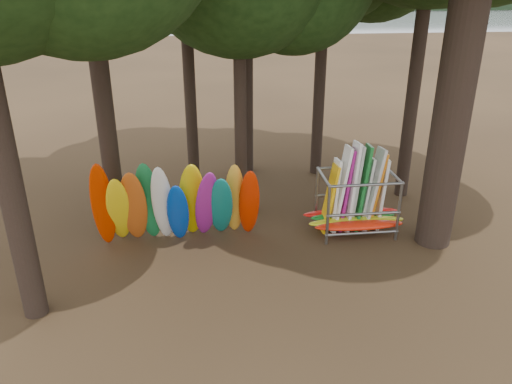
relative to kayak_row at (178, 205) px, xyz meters
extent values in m
plane|color=#47331E|center=(3.08, -0.92, -1.35)|extent=(120.00, 120.00, 0.00)
plane|color=gray|center=(3.08, 59.08, -1.35)|extent=(160.00, 160.00, 0.00)
cube|color=black|center=(3.08, 109.08, 0.65)|extent=(160.00, 4.00, 4.00)
cylinder|color=black|center=(-2.04, 1.48, 5.06)|extent=(0.56, 0.56, 12.81)
cylinder|color=black|center=(0.44, 5.20, 3.94)|extent=(0.44, 0.44, 10.58)
cylinder|color=black|center=(2.60, 6.31, 4.67)|extent=(0.66, 0.66, 12.03)
cylinder|color=black|center=(5.47, 5.60, 4.18)|extent=(0.45, 0.45, 11.06)
cylinder|color=black|center=(2.07, 2.32, 3.54)|extent=(0.40, 0.40, 9.78)
cylinder|color=black|center=(8.14, 2.98, 4.80)|extent=(0.46, 0.46, 12.30)
ellipsoid|color=red|center=(-2.12, -0.09, 0.13)|extent=(0.82, 1.37, 3.05)
ellipsoid|color=yellow|center=(-1.70, -0.04, -0.06)|extent=(0.92, 1.87, 2.72)
ellipsoid|color=#C45316|center=(-1.27, 0.02, -0.01)|extent=(0.89, 1.55, 2.77)
ellipsoid|color=#18723A|center=(-0.85, 0.19, 0.06)|extent=(0.74, 1.23, 2.89)
ellipsoid|color=silver|center=(-0.43, -0.05, 0.07)|extent=(0.62, 1.61, 2.96)
ellipsoid|color=#093DAF|center=(-0.01, -0.11, -0.22)|extent=(0.66, 1.41, 2.38)
ellipsoid|color=#D8BC0C|center=(0.42, 0.11, 0.06)|extent=(0.88, 1.71, 2.96)
ellipsoid|color=#9E2094|center=(0.84, -0.14, 0.01)|extent=(0.91, 2.02, 2.86)
ellipsoid|color=#0E7773|center=(1.26, -0.09, -0.09)|extent=(0.74, 2.00, 2.68)
ellipsoid|color=#F5AC2E|center=(1.68, 0.17, 0.02)|extent=(0.66, 1.59, 2.85)
ellipsoid|color=red|center=(2.11, -0.02, -0.05)|extent=(0.68, 1.60, 2.73)
ellipsoid|color=red|center=(5.53, -0.13, -0.93)|extent=(2.83, 0.55, 0.24)
ellipsoid|color=gold|center=(5.53, 0.13, -0.93)|extent=(3.10, 0.55, 0.24)
ellipsoid|color=#186F23|center=(5.53, 0.52, -0.93)|extent=(2.80, 0.55, 0.24)
ellipsoid|color=red|center=(5.53, 0.78, -0.93)|extent=(3.17, 0.55, 0.24)
cube|color=yellow|center=(4.69, 0.47, -0.25)|extent=(0.50, 0.76, 2.22)
cube|color=white|center=(4.86, 0.58, -0.19)|extent=(0.32, 0.77, 2.34)
cube|color=white|center=(5.03, 0.47, 0.05)|extent=(0.57, 0.81, 2.80)
cube|color=#A41B7F|center=(5.19, 0.56, -0.02)|extent=(0.46, 0.80, 2.67)
cube|color=white|center=(5.36, 0.43, 0.10)|extent=(0.40, 0.82, 2.93)
cube|color=silver|center=(5.53, 0.60, 0.03)|extent=(0.39, 0.79, 2.78)
cube|color=#186E2B|center=(5.69, 0.41, 0.06)|extent=(0.46, 0.78, 2.84)
cube|color=silver|center=(5.86, 0.58, -0.17)|extent=(0.44, 0.78, 2.38)
cube|color=silver|center=(6.03, 0.40, 0.01)|extent=(0.63, 0.81, 2.72)
cube|color=orange|center=(6.19, 0.55, -0.08)|extent=(0.55, 0.76, 2.54)
cube|color=white|center=(6.36, 0.48, -0.18)|extent=(0.35, 0.75, 2.37)
camera|label=1|loc=(0.74, -13.46, 6.17)|focal=35.00mm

